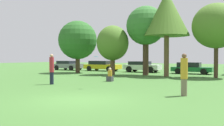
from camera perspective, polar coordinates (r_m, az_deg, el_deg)
The scene contains 14 objects.
ground_plane at distance 10.58m, azimuth -7.13°, elevation -8.13°, with size 120.00×120.00×0.00m, color #3D6B2D.
person_thrower at distance 16.69m, azimuth -13.31°, elevation -1.25°, with size 0.29×0.29×1.93m.
person_catcher at distance 11.85m, azimuth 15.79°, elevation -2.43°, with size 0.31×0.31×1.90m.
frisbee at distance 14.19m, azimuth -3.58°, elevation 1.43°, with size 0.22×0.22×0.03m.
bystander_sitting at distance 18.30m, azimuth -0.47°, elevation -2.86°, with size 0.42×0.35×0.99m.
tree_0 at distance 28.51m, azimuth -7.67°, elevation 5.06°, with size 4.25×4.25×5.75m.
tree_1 at distance 25.28m, azimuth 0.15°, elevation 4.43°, with size 3.16×3.16×4.86m.
tree_2 at distance 25.00m, azimuth 7.54°, elevation 8.14°, with size 3.75×3.75×6.65m.
tree_3 at distance 23.82m, azimuth 12.10°, elevation 10.71°, with size 4.06×4.06×7.70m.
tree_4 at distance 23.40m, azimuth 22.25°, elevation 7.65°, with size 4.00×4.00×6.28m.
parked_car_grey at distance 35.03m, azimuth -9.83°, elevation -0.46°, with size 3.98×2.14×1.24m.
parked_car_yellow at distance 32.29m, azimuth -2.29°, elevation -0.57°, with size 4.63×2.06×1.27m.
parked_car_white at distance 29.65m, azimuth 6.65°, elevation -0.73°, with size 4.22×1.98×1.25m.
parked_car_green at distance 27.77m, azimuth 17.25°, elevation -1.04°, with size 4.10×1.97×1.19m.
Camera 1 is at (6.29, -8.33, 1.73)m, focal length 40.98 mm.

